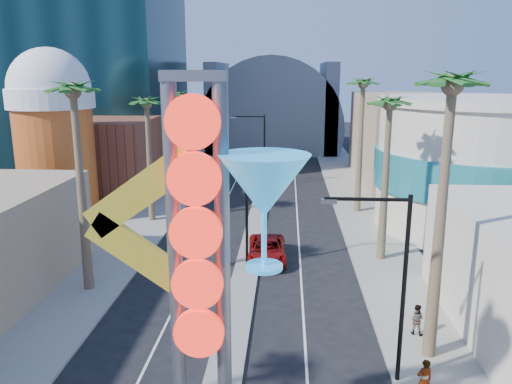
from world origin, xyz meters
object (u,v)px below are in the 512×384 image
object	(u,v)px
neon_sign	(226,256)
red_pickup	(267,250)
pedestrian_b	(416,319)
pedestrian_a	(424,380)

from	to	relation	value
neon_sign	red_pickup	distance (m)	19.59
neon_sign	red_pickup	xyz separation A→B (m)	(0.43, 18.46, -6.55)
neon_sign	pedestrian_b	bearing A→B (deg)	47.72
neon_sign	pedestrian_a	world-z (taller)	neon_sign
neon_sign	pedestrian_b	world-z (taller)	neon_sign
red_pickup	pedestrian_a	size ratio (longest dim) A/B	3.11
neon_sign	red_pickup	size ratio (longest dim) A/B	2.29
red_pickup	pedestrian_b	size ratio (longest dim) A/B	3.60
pedestrian_b	red_pickup	bearing A→B (deg)	-26.92
pedestrian_b	neon_sign	bearing A→B (deg)	72.45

